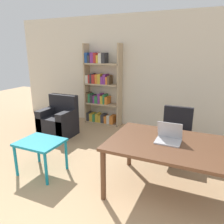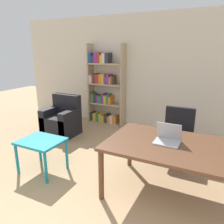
{
  "view_description": "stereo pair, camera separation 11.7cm",
  "coord_description": "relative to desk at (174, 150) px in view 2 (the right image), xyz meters",
  "views": [
    {
      "loc": [
        1.12,
        -0.59,
        1.88
      ],
      "look_at": [
        -0.19,
        2.28,
        0.98
      ],
      "focal_mm": 35.0,
      "sensor_mm": 36.0,
      "label": 1
    },
    {
      "loc": [
        1.22,
        -0.54,
        1.88
      ],
      "look_at": [
        -0.19,
        2.28,
        0.98
      ],
      "focal_mm": 35.0,
      "sensor_mm": 36.0,
      "label": 2
    }
  ],
  "objects": [
    {
      "name": "wall_back",
      "position": [
        -0.8,
        2.45,
        0.69
      ],
      "size": [
        8.0,
        0.06,
        2.7
      ],
      "color": "beige",
      "rests_on": "ground_plane"
    },
    {
      "name": "desk",
      "position": [
        0.0,
        0.0,
        0.0
      ],
      "size": [
        1.7,
        1.09,
        0.73
      ],
      "color": "brown",
      "rests_on": "ground_plane"
    },
    {
      "name": "laptop",
      "position": [
        -0.1,
        0.03,
        0.13
      ],
      "size": [
        0.32,
        0.26,
        0.26
      ],
      "color": "#B2B2B7",
      "rests_on": "desk"
    },
    {
      "name": "office_chair",
      "position": [
        -0.15,
        1.06,
        -0.24
      ],
      "size": [
        0.53,
        0.53,
        0.92
      ],
      "color": "black",
      "rests_on": "ground_plane"
    },
    {
      "name": "side_table_blue",
      "position": [
        -1.97,
        -0.31,
        -0.2
      ],
      "size": [
        0.66,
        0.55,
        0.53
      ],
      "color": "teal",
      "rests_on": "ground_plane"
    },
    {
      "name": "armchair",
      "position": [
        -2.71,
        1.09,
        -0.34
      ],
      "size": [
        0.7,
        0.65,
        0.9
      ],
      "color": "black",
      "rests_on": "ground_plane"
    },
    {
      "name": "bookshelf",
      "position": [
        -2.26,
        2.26,
        0.23
      ],
      "size": [
        0.97,
        0.28,
        2.04
      ],
      "color": "tan",
      "rests_on": "ground_plane"
    }
  ]
}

